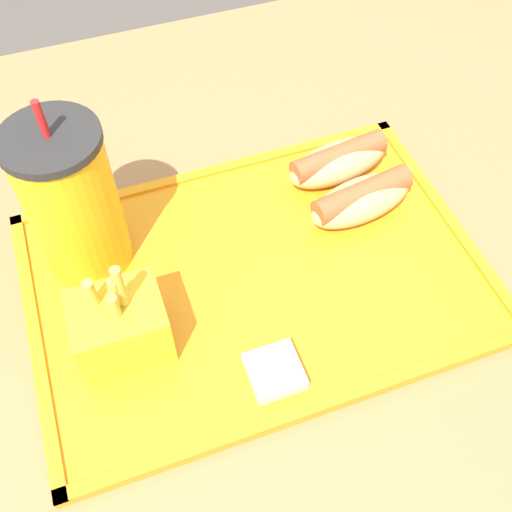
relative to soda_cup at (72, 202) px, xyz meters
The scene contains 8 objects.
ground_plane 0.84m from the soda_cup, 18.94° to the right, with size 8.00×8.00×0.00m, color #4C4742.
dining_table 0.48m from the soda_cup, 18.94° to the right, with size 1.18×0.87×0.74m.
food_tray 0.19m from the soda_cup, 27.66° to the right, with size 0.45×0.31×0.01m.
soda_cup is the anchor object (origin of this frame).
hot_dog_far 0.29m from the soda_cup, ahead, with size 0.13×0.07×0.04m.
hot_dog_near 0.30m from the soda_cup, ahead, with size 0.13×0.07×0.04m.
fries_carton 0.12m from the soda_cup, 84.10° to the right, with size 0.08×0.07×0.11m.
sauce_cup_mayo 0.24m from the soda_cup, 55.60° to the right, with size 0.05×0.05×0.02m.
Camera 1 is at (-0.08, -0.36, 1.25)m, focal length 42.00 mm.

